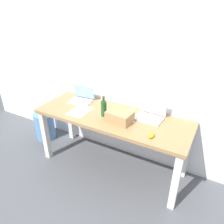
% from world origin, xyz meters
% --- Properties ---
extents(ground_plane, '(8.00, 8.00, 0.00)m').
position_xyz_m(ground_plane, '(0.00, 0.00, 0.00)').
color(ground_plane, '#515459').
extents(back_wall, '(5.20, 0.08, 2.60)m').
position_xyz_m(back_wall, '(0.00, 0.39, 1.30)').
color(back_wall, white).
rests_on(back_wall, ground).
extents(desk, '(1.85, 0.65, 0.76)m').
position_xyz_m(desk, '(0.00, 0.00, 0.65)').
color(desk, '#A37A4C').
rests_on(desk, ground).
extents(laptop_left, '(0.31, 0.25, 0.20)m').
position_xyz_m(laptop_left, '(-0.54, 0.15, 0.80)').
color(laptop_left, silver).
rests_on(laptop_left, desk).
extents(laptop_right, '(0.32, 0.26, 0.22)m').
position_xyz_m(laptop_right, '(0.41, 0.17, 0.81)').
color(laptop_right, silver).
rests_on(laptop_right, desk).
extents(beer_bottle, '(0.07, 0.07, 0.25)m').
position_xyz_m(beer_bottle, '(-0.09, -0.04, 0.86)').
color(beer_bottle, '#1E5123').
rests_on(beer_bottle, desk).
extents(computer_mouse, '(0.07, 0.11, 0.03)m').
position_xyz_m(computer_mouse, '(0.55, -0.18, 0.77)').
color(computer_mouse, gold).
rests_on(computer_mouse, desk).
extents(cardboard_box, '(0.29, 0.22, 0.12)m').
position_xyz_m(cardboard_box, '(0.13, -0.07, 0.82)').
color(cardboard_box, tan).
rests_on(cardboard_box, desk).
extents(paper_sheet_near_back, '(0.33, 0.36, 0.00)m').
position_xyz_m(paper_sheet_near_back, '(0.13, 0.07, 0.76)').
color(paper_sheet_near_back, white).
rests_on(paper_sheet_near_back, desk).
extents(paper_sheet_front_left, '(0.21, 0.30, 0.00)m').
position_xyz_m(paper_sheet_front_left, '(-0.40, -0.08, 0.76)').
color(paper_sheet_front_left, white).
rests_on(paper_sheet_front_left, desk).
extents(water_cooler_jug, '(0.29, 0.29, 0.48)m').
position_xyz_m(water_cooler_jug, '(-1.23, 0.06, 0.22)').
color(water_cooler_jug, '#598CC6').
rests_on(water_cooler_jug, ground).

